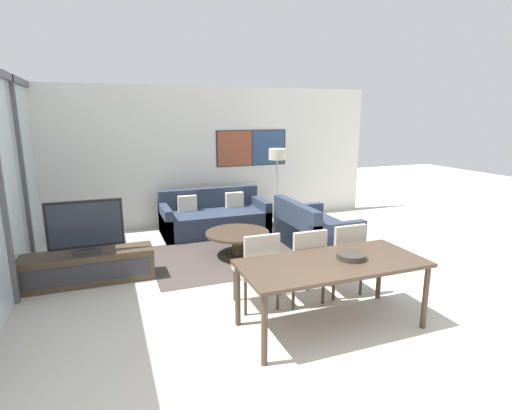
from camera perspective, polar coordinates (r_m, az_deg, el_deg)
ground_plane at (r=3.86m, az=16.61°, el=-23.41°), size 24.00×24.00×0.00m
wall_back at (r=8.36m, az=-6.72°, el=6.93°), size 7.34×0.09×2.80m
area_rug at (r=6.56m, az=-2.63°, el=-7.20°), size 2.74×1.94×0.01m
tv_console at (r=5.96m, az=-22.69°, el=-8.19°), size 1.69×0.47×0.43m
television at (r=5.79m, az=-23.17°, el=-2.94°), size 0.96×0.20×0.72m
sofa_main at (r=7.86m, az=-6.08°, el=-1.84°), size 2.02×0.97×0.81m
sofa_side at (r=6.96m, az=8.06°, el=-3.84°), size 0.97×1.50×0.81m
coffee_table at (r=6.47m, az=-2.65°, el=-4.72°), size 1.03×1.03×0.40m
dining_table at (r=4.32m, az=10.83°, el=-8.77°), size 1.97×0.89×0.75m
dining_chair_left at (r=4.70m, az=0.30°, el=-8.70°), size 0.46×0.46×0.94m
dining_chair_centre at (r=4.87m, az=6.96°, el=-8.01°), size 0.46×0.46×0.94m
dining_chair_right at (r=5.18m, az=12.39°, el=-6.91°), size 0.46×0.46×0.94m
fruit_bowl at (r=4.40m, az=13.44°, el=-7.07°), size 0.31×0.31×0.06m
floor_lamp at (r=8.07m, az=3.05°, el=6.38°), size 0.35×0.35×1.58m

